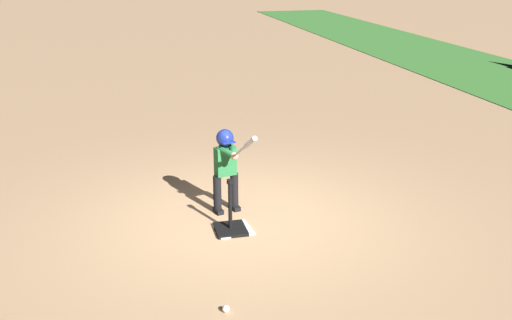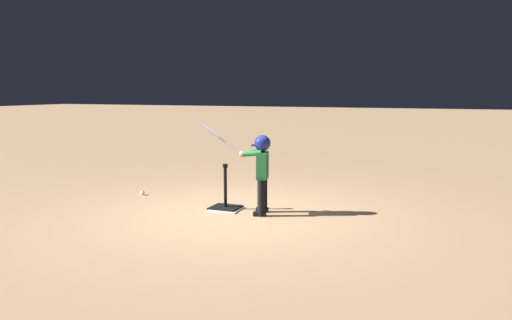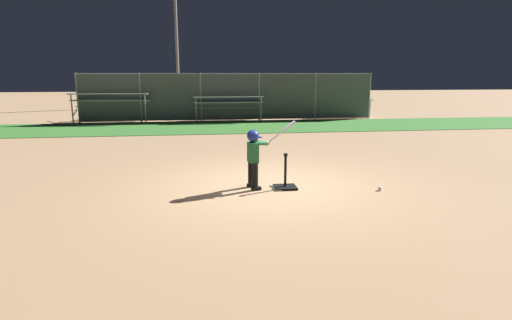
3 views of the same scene
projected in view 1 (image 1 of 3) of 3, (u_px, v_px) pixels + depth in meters
name	position (u px, v px, depth m)	size (l,w,h in m)	color
ground_plane	(242.00, 221.00, 7.74)	(90.00, 90.00, 0.00)	tan
home_plate	(233.00, 229.00, 7.49)	(0.44, 0.44, 0.02)	white
batting_tee	(230.00, 224.00, 7.44)	(0.42, 0.38, 0.68)	black
batter_child	(226.00, 161.00, 7.78)	(0.98, 0.42, 1.28)	black
baseball	(226.00, 309.00, 5.77)	(0.07, 0.07, 0.07)	white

